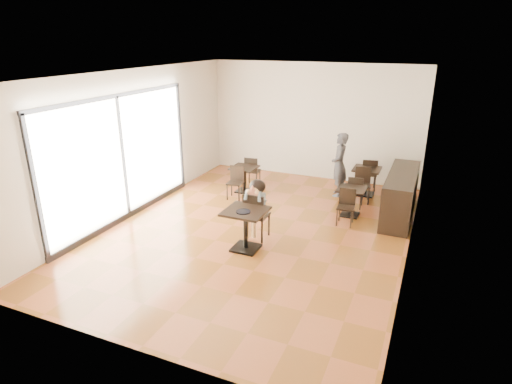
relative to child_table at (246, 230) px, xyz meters
The scene contains 23 objects.
floor 0.97m from the child_table, 98.20° to the left, with size 6.00×8.00×0.01m, color brown.
ceiling 2.93m from the child_table, 98.20° to the left, with size 6.00×8.00×0.01m, color white.
wall_back 5.02m from the child_table, 91.48° to the left, with size 6.00×0.01×3.20m, color beige.
wall_front 3.35m from the child_table, 92.31° to the right, with size 6.00×0.01×3.20m, color beige.
wall_left 3.46m from the child_table, 164.36° to the left, with size 0.01×8.00×3.20m, color beige.
wall_right 3.23m from the child_table, 16.93° to the left, with size 0.01×8.00×3.20m, color beige.
storefront_window 3.27m from the child_table, behind, with size 0.04×4.50×2.60m, color white.
child_table is the anchor object (origin of this frame).
child_chair 0.56m from the child_table, 90.00° to the left, with size 0.44×0.44×0.97m, color black, non-canonical shape.
child 0.59m from the child_table, 90.00° to the left, with size 0.44×0.61×1.23m, color slate, non-canonical shape.
plate 0.42m from the child_table, 90.00° to the right, with size 0.27×0.27×0.02m, color black.
pizza_slice 0.75m from the child_table, 90.00° to the left, with size 0.28×0.22×0.07m, color tan, non-canonical shape.
adult_patron 3.77m from the child_table, 75.50° to the left, with size 0.59×0.39×1.62m, color #3C3C42.
cafe_table_mid 2.86m from the child_table, 58.22° to the left, with size 0.62×0.62×0.65m, color black, non-canonical shape.
cafe_table_left 3.22m from the child_table, 115.07° to the left, with size 0.64×0.64×0.68m, color black, non-canonical shape.
cafe_table_back 4.24m from the child_table, 67.99° to the left, with size 0.67×0.67×0.71m, color black, non-canonical shape.
chair_mid_a 3.34m from the child_table, 63.20° to the left, with size 0.35×0.35×0.78m, color black, non-canonical shape.
chair_mid_b 2.41m from the child_table, 51.32° to the left, with size 0.35×0.35×0.78m, color black, non-canonical shape.
chair_left_a 3.73m from the child_table, 111.49° to the left, with size 0.36×0.36×0.81m, color black, non-canonical shape.
chair_left_b 2.74m from the child_table, 119.96° to the left, with size 0.36×0.36×0.81m, color black, non-canonical shape.
chair_back_a 4.65m from the child_table, 70.04° to the left, with size 0.38×0.38×0.85m, color black, non-canonical shape.
chair_back_b 3.74m from the child_table, 64.82° to the left, with size 0.38×0.38×0.85m, color black, non-canonical shape.
service_counter 3.83m from the child_table, 48.72° to the left, with size 0.60×2.40×1.00m, color black.
Camera 1 is at (3.19, -7.55, 3.87)m, focal length 30.00 mm.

